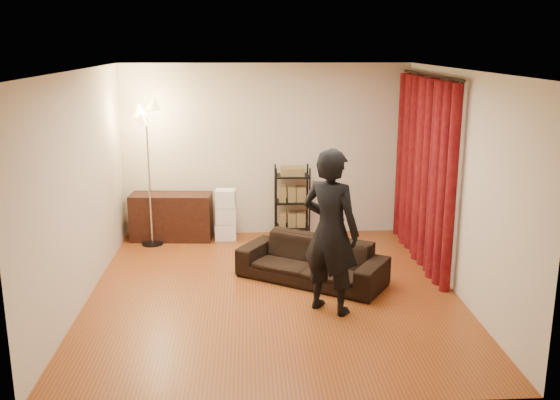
{
  "coord_description": "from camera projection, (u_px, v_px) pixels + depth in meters",
  "views": [
    {
      "loc": [
        -0.31,
        -7.2,
        3.02
      ],
      "look_at": [
        0.1,
        0.3,
        1.1
      ],
      "focal_mm": 40.0,
      "sensor_mm": 36.0,
      "label": 1
    }
  ],
  "objects": [
    {
      "name": "floor",
      "position": [
        273.0,
        292.0,
        7.73
      ],
      "size": [
        5.0,
        5.0,
        0.0
      ],
      "primitive_type": "plane",
      "color": "brown",
      "rests_on": "ground"
    },
    {
      "name": "ceiling",
      "position": [
        273.0,
        70.0,
        7.07
      ],
      "size": [
        5.0,
        5.0,
        0.0
      ],
      "primitive_type": "plane",
      "rotation": [
        3.14,
        0.0,
        0.0
      ],
      "color": "white",
      "rests_on": "ground"
    },
    {
      "name": "wall_left",
      "position": [
        81.0,
        188.0,
        7.28
      ],
      "size": [
        0.0,
        5.0,
        5.0
      ],
      "primitive_type": "plane",
      "rotation": [
        1.57,
        0.0,
        1.57
      ],
      "color": "beige",
      "rests_on": "ground"
    },
    {
      "name": "wall_front",
      "position": [
        286.0,
        256.0,
        4.98
      ],
      "size": [
        5.0,
        0.0,
        5.0
      ],
      "primitive_type": "plane",
      "rotation": [
        -1.57,
        0.0,
        0.0
      ],
      "color": "beige",
      "rests_on": "ground"
    },
    {
      "name": "media_cabinet",
      "position": [
        172.0,
        217.0,
        9.72
      ],
      "size": [
        1.28,
        0.55,
        0.73
      ],
      "primitive_type": "cube",
      "rotation": [
        0.0,
        0.0,
        -0.07
      ],
      "color": "#32170F",
      "rests_on": "ground"
    },
    {
      "name": "sofa",
      "position": [
        312.0,
        261.0,
        8.02
      ],
      "size": [
        1.99,
        1.64,
        0.55
      ],
      "primitive_type": "imported",
      "rotation": [
        0.0,
        0.0,
        -0.56
      ],
      "color": "black",
      "rests_on": "ground"
    },
    {
      "name": "curtain",
      "position": [
        423.0,
        171.0,
        8.62
      ],
      "size": [
        0.22,
        2.65,
        2.55
      ],
      "primitive_type": null,
      "color": "maroon",
      "rests_on": "ground"
    },
    {
      "name": "person",
      "position": [
        331.0,
        232.0,
        6.98
      ],
      "size": [
        0.83,
        0.78,
        1.9
      ],
      "primitive_type": "imported",
      "rotation": [
        0.0,
        0.0,
        2.5
      ],
      "color": "black",
      "rests_on": "ground"
    },
    {
      "name": "wire_shelf",
      "position": [
        292.0,
        202.0,
        9.81
      ],
      "size": [
        0.58,
        0.46,
        1.14
      ],
      "primitive_type": null,
      "rotation": [
        0.0,
        0.0,
        -0.21
      ],
      "color": "black",
      "rests_on": "ground"
    },
    {
      "name": "floor_lamp",
      "position": [
        149.0,
        175.0,
        9.28
      ],
      "size": [
        0.39,
        0.39,
        2.16
      ],
      "primitive_type": null,
      "rotation": [
        0.0,
        0.0,
        0.01
      ],
      "color": "silver",
      "rests_on": "ground"
    },
    {
      "name": "wall_right",
      "position": [
        459.0,
        184.0,
        7.52
      ],
      "size": [
        0.0,
        5.0,
        5.0
      ],
      "primitive_type": "plane",
      "rotation": [
        1.57,
        0.0,
        -1.57
      ],
      "color": "beige",
      "rests_on": "ground"
    },
    {
      "name": "storage_boxes",
      "position": [
        226.0,
        215.0,
        9.68
      ],
      "size": [
        0.33,
        0.27,
        0.8
      ],
      "primitive_type": null,
      "rotation": [
        0.0,
        0.0,
        -0.04
      ],
      "color": "white",
      "rests_on": "ground"
    },
    {
      "name": "wall_back",
      "position": [
        266.0,
        150.0,
        9.82
      ],
      "size": [
        5.0,
        0.0,
        5.0
      ],
      "primitive_type": "plane",
      "rotation": [
        1.57,
        0.0,
        0.0
      ],
      "color": "beige",
      "rests_on": "ground"
    },
    {
      "name": "curtain_rod",
      "position": [
        430.0,
        75.0,
        8.3
      ],
      "size": [
        0.04,
        2.65,
        0.04
      ],
      "primitive_type": "cylinder",
      "rotation": [
        1.57,
        0.0,
        0.0
      ],
      "color": "black",
      "rests_on": "wall_right"
    }
  ]
}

